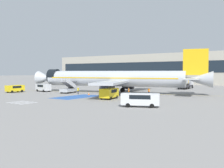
# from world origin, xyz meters

# --- Properties ---
(ground_plane) EXTENTS (600.00, 600.00, 0.00)m
(ground_plane) POSITION_xyz_m (0.00, 0.00, 0.00)
(ground_plane) COLOR gray
(apron_leadline_yellow) EXTENTS (76.89, 19.28, 0.01)m
(apron_leadline_yellow) POSITION_xyz_m (-1.85, 0.43, 0.00)
(apron_leadline_yellow) COLOR gold
(apron_leadline_yellow) RESTS_ON ground_plane
(apron_stand_patch_blue) EXTENTS (5.54, 10.89, 0.01)m
(apron_stand_patch_blue) POSITION_xyz_m (-1.85, -12.36, 0.00)
(apron_stand_patch_blue) COLOR #2856A8
(apron_stand_patch_blue) RESTS_ON ground_plane
(apron_walkway_bar_0) EXTENTS (0.44, 3.60, 0.01)m
(apron_walkway_bar_0) POSITION_xyz_m (-4.25, -25.14, 0.00)
(apron_walkway_bar_0) COLOR silver
(apron_walkway_bar_0) RESTS_ON ground_plane
(apron_walkway_bar_1) EXTENTS (0.44, 3.60, 0.01)m
(apron_walkway_bar_1) POSITION_xyz_m (-3.05, -25.14, 0.00)
(apron_walkway_bar_1) COLOR silver
(apron_walkway_bar_1) RESTS_ON ground_plane
(apron_walkway_bar_2) EXTENTS (0.44, 3.60, 0.01)m
(apron_walkway_bar_2) POSITION_xyz_m (-1.85, -25.14, 0.00)
(apron_walkway_bar_2) COLOR silver
(apron_walkway_bar_2) RESTS_ON ground_plane
(apron_walkway_bar_3) EXTENTS (0.44, 3.60, 0.01)m
(apron_walkway_bar_3) POSITION_xyz_m (-0.65, -25.14, 0.00)
(apron_walkway_bar_3) COLOR silver
(apron_walkway_bar_3) RESTS_ON ground_plane
(airliner) EXTENTS (44.64, 36.11, 10.19)m
(airliner) POSITION_xyz_m (-1.21, 0.59, 3.48)
(airliner) COLOR #B7BCC4
(airliner) RESTS_ON ground_plane
(boarding_stairs_forward) EXTENTS (3.29, 5.54, 3.66)m
(boarding_stairs_forward) POSITION_xyz_m (-10.17, -6.23, 0.95)
(boarding_stairs_forward) COLOR #ADB2BA
(boarding_stairs_forward) RESTS_ON ground_plane
(fuel_tanker) EXTENTS (3.40, 10.46, 3.31)m
(fuel_tanker) POSITION_xyz_m (7.52, 26.47, 1.66)
(fuel_tanker) COLOR #38383D
(fuel_tanker) RESTS_ON ground_plane
(service_van_0) EXTENTS (2.23, 4.49, 1.81)m
(service_van_0) POSITION_xyz_m (-22.62, -12.63, 1.10)
(service_van_0) COLOR yellow
(service_van_0) RESTS_ON ground_plane
(service_van_1) EXTENTS (2.93, 4.98, 2.01)m
(service_van_1) POSITION_xyz_m (6.05, -11.80, 1.21)
(service_van_1) COLOR yellow
(service_van_1) RESTS_ON ground_plane
(service_van_2) EXTENTS (4.67, 2.29, 2.00)m
(service_van_2) POSITION_xyz_m (-18.90, -6.72, 1.21)
(service_van_2) COLOR silver
(service_van_2) RESTS_ON ground_plane
(service_van_3) EXTENTS (5.83, 3.87, 2.01)m
(service_van_3) POSITION_xyz_m (16.58, -18.58, 1.21)
(service_van_3) COLOR silver
(service_van_3) RESTS_ON ground_plane
(ground_crew_0) EXTENTS (0.46, 0.48, 1.66)m
(ground_crew_0) POSITION_xyz_m (5.12, -3.12, 0.95)
(ground_crew_0) COLOR #2D2D33
(ground_crew_0) RESTS_ON ground_plane
(ground_crew_1) EXTENTS (0.49, 0.38, 1.62)m
(ground_crew_1) POSITION_xyz_m (8.65, -0.35, 0.93)
(ground_crew_1) COLOR #191E38
(ground_crew_1) RESTS_ON ground_plane
(ground_crew_2) EXTENTS (0.33, 0.47, 1.61)m
(ground_crew_2) POSITION_xyz_m (-6.15, -7.21, 0.92)
(ground_crew_2) COLOR #191E38
(ground_crew_2) RESTS_ON ground_plane
(traffic_cone_0) EXTENTS (0.51, 0.51, 0.56)m
(traffic_cone_0) POSITION_xyz_m (0.89, -4.10, 0.28)
(traffic_cone_0) COLOR orange
(traffic_cone_0) RESTS_ON ground_plane
(traffic_cone_1) EXTENTS (0.51, 0.51, 0.57)m
(traffic_cone_1) POSITION_xyz_m (-2.78, -7.37, 0.28)
(traffic_cone_1) COLOR orange
(traffic_cone_1) RESTS_ON ground_plane
(traffic_cone_2) EXTENTS (0.58, 0.58, 0.64)m
(traffic_cone_2) POSITION_xyz_m (9.85, -8.65, 0.32)
(traffic_cone_2) COLOR orange
(traffic_cone_2) RESTS_ON ground_plane
(terminal_building) EXTENTS (135.79, 12.10, 13.13)m
(terminal_building) POSITION_xyz_m (-3.99, 57.39, 6.57)
(terminal_building) COLOR #B2AD9E
(terminal_building) RESTS_ON ground_plane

